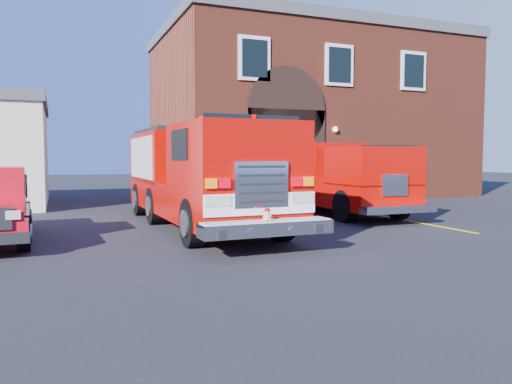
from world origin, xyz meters
name	(u,v)px	position (x,y,z in m)	size (l,w,h in m)	color
ground	(236,247)	(0.00, 0.00, 0.00)	(100.00, 100.00, 0.00)	black
parking_stripe_near	(438,226)	(6.50, 1.00, 0.00)	(0.12, 3.00, 0.01)	yellow
parking_stripe_mid	(376,215)	(6.50, 4.00, 0.00)	(0.12, 3.00, 0.01)	yellow
parking_stripe_far	(331,207)	(6.50, 7.00, 0.00)	(0.12, 3.00, 0.01)	yellow
fire_station	(306,115)	(8.99, 13.98, 4.25)	(15.20, 10.20, 8.45)	maroon
fire_engine	(199,174)	(0.15, 3.54, 1.50)	(2.80, 9.45, 2.90)	black
secondary_truck	(331,175)	(5.50, 5.34, 1.35)	(2.43, 7.63, 2.47)	black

